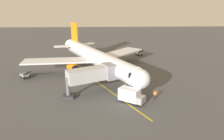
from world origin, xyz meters
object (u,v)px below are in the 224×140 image
Objects in this scene: airplane at (96,58)px; belt_loader_portside at (139,53)px; safety_cone_nose_right at (141,87)px; box_truck_near_nose at (131,95)px; belt_loader_starboard_side at (25,75)px; safety_cone_wing_port at (139,80)px; safety_cone_nose_left at (157,92)px; jet_bridge at (95,74)px; ground_crew_marshaller at (155,95)px.

airplane is 23.95m from belt_loader_portside.
box_truck_near_nose is at bearing 66.42° from safety_cone_nose_right.
airplane is 19.01m from box_truck_near_nose.
belt_loader_starboard_side reaches higher than safety_cone_wing_port.
safety_cone_nose_left is at bearing 138.10° from safety_cone_nose_right.
box_truck_near_nose is 7.20m from safety_cone_nose_right.
airplane is at bearing -49.36° from safety_cone_nose_right.
belt_loader_portside reaches higher than safety_cone_nose_left.
safety_cone_nose_left is (-29.02, 10.43, -0.44)m from belt_loader_starboard_side.
jet_bridge is at bearing 66.33° from belt_loader_portside.
safety_cone_nose_left and safety_cone_wing_port have the same top height.
safety_cone_nose_right is at bearing 130.64° from airplane.
belt_loader_portside reaches higher than safety_cone_nose_right.
airplane reaches higher than jet_bridge.
belt_loader_portside and belt_loader_starboard_side have the same top height.
safety_cone_nose_left is at bearing -144.23° from box_truck_near_nose.
jet_bridge is at bearing -19.67° from ground_crew_marshaller.
belt_loader_portside is at bearing -99.13° from safety_cone_wing_port.
belt_loader_starboard_side is 7.67× the size of safety_cone_nose_left.
box_truck_near_nose is 37.45m from belt_loader_portside.
safety_cone_wing_port is at bearing 80.87° from belt_loader_portside.
airplane is at bearing -55.82° from ground_crew_marshaller.
airplane is 12.40m from safety_cone_wing_port.
jet_bridge is at bearing -5.11° from safety_cone_nose_left.
jet_bridge is at bearing -38.45° from box_truck_near_nose.
box_truck_near_nose is (-6.67, 17.61, -2.62)m from airplane.
box_truck_near_nose is at bearing 78.61° from belt_loader_portside.
safety_cone_nose_left is at bearing 132.14° from airplane.
airplane reaches higher than belt_loader_portside.
safety_cone_nose_right and safety_cone_wing_port have the same top height.
belt_loader_portside is 8.60× the size of safety_cone_wing_port.
ground_crew_marshaller reaches higher than safety_cone_wing_port.
jet_bridge is 10.03m from safety_cone_nose_right.
box_truck_near_nose is at bearing 148.27° from belt_loader_starboard_side.
airplane is at bearing -169.39° from belt_loader_starboard_side.
box_truck_near_nose reaches higher than safety_cone_wing_port.
safety_cone_wing_port is (-3.31, -11.27, -1.11)m from box_truck_near_nose.
jet_bridge reaches higher than safety_cone_wing_port.
belt_loader_starboard_side is at bearing -16.85° from safety_cone_nose_right.
airplane is 68.28× the size of safety_cone_nose_right.
belt_loader_starboard_side is at bearing 10.61° from airplane.
safety_cone_wing_port is (-9.76, -6.15, -3.49)m from jet_bridge.
jet_bridge is 20.04× the size of safety_cone_nose_left.
jet_bridge is at bearing 151.12° from belt_loader_starboard_side.
safety_cone_nose_left is (-12.28, 13.57, -3.73)m from airplane.
safety_cone_wing_port is (-0.46, -4.75, 0.00)m from safety_cone_nose_right.
safety_cone_nose_right is (-9.30, -1.40, -3.49)m from jet_bridge.
jet_bridge is 34.62m from belt_loader_portside.
safety_cone_nose_left is at bearing -112.18° from ground_crew_marshaller.
ground_crew_marshaller is 30.86m from belt_loader_starboard_side.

